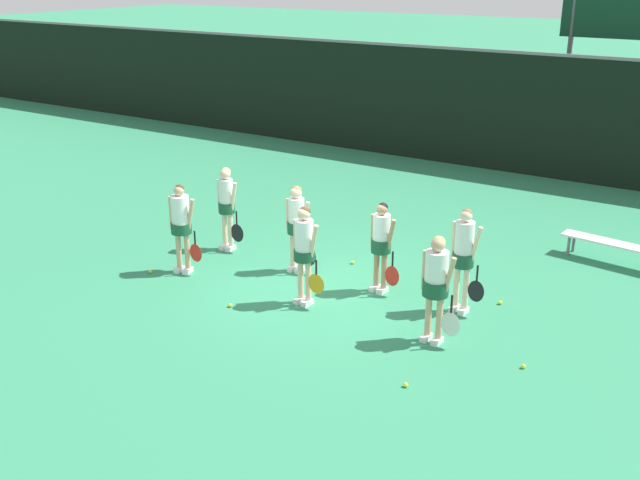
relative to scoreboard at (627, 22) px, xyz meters
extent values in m
plane|color=#2D7F56|center=(-2.30, -11.60, -3.99)|extent=(140.00, 140.00, 0.00)
cube|color=black|center=(-2.30, -1.97, -2.38)|extent=(60.00, 0.06, 3.21)
cube|color=slate|center=(-2.30, -1.97, -0.73)|extent=(60.00, 0.08, 0.08)
cylinder|color=#515156|center=(-1.41, 0.00, -1.39)|extent=(0.14, 0.14, 5.19)
cube|color=#0F3823|center=(0.00, 0.00, 0.38)|extent=(3.45, 0.12, 1.64)
cube|color=silver|center=(1.76, -7.43, -3.58)|extent=(1.93, 0.60, 0.04)
cylinder|color=slate|center=(1.00, -7.20, -3.79)|extent=(0.06, 0.06, 0.39)
cylinder|color=slate|center=(0.97, -7.45, -3.79)|extent=(0.06, 0.06, 0.39)
cylinder|color=tan|center=(-4.79, -12.23, -3.58)|extent=(0.10, 0.10, 0.81)
cylinder|color=tan|center=(-4.97, -12.26, -3.58)|extent=(0.10, 0.10, 0.81)
cube|color=white|center=(-4.78, -12.26, -3.94)|extent=(0.15, 0.26, 0.09)
cube|color=white|center=(-4.96, -12.29, -3.94)|extent=(0.15, 0.26, 0.09)
cylinder|color=#194C33|center=(-4.88, -12.25, -3.11)|extent=(0.39, 0.39, 0.20)
cylinder|color=white|center=(-4.88, -12.25, -2.83)|extent=(0.34, 0.34, 0.69)
sphere|color=tan|center=(-4.88, -12.25, -2.40)|extent=(0.19, 0.19, 0.19)
sphere|color=#4C331E|center=(-4.88, -12.23, -2.37)|extent=(0.18, 0.18, 0.18)
cylinder|color=tan|center=(-4.67, -12.21, -2.85)|extent=(0.22, 0.11, 0.65)
cylinder|color=tan|center=(-5.07, -12.28, -2.85)|extent=(0.08, 0.08, 0.65)
cylinder|color=black|center=(-4.59, -12.21, -3.25)|extent=(0.03, 0.03, 0.25)
ellipsoid|color=red|center=(-4.59, -12.21, -3.56)|extent=(0.30, 0.03, 0.35)
cylinder|color=beige|center=(-2.10, -12.18, -3.57)|extent=(0.10, 0.10, 0.83)
cylinder|color=beige|center=(-2.27, -12.16, -3.57)|extent=(0.10, 0.10, 0.83)
cube|color=white|center=(-2.11, -12.21, -3.94)|extent=(0.13, 0.25, 0.09)
cube|color=white|center=(-2.28, -12.19, -3.94)|extent=(0.13, 0.25, 0.09)
cylinder|color=#194C33|center=(-2.19, -12.17, -3.10)|extent=(0.36, 0.36, 0.18)
cylinder|color=white|center=(-2.19, -12.17, -2.82)|extent=(0.31, 0.31, 0.68)
sphere|color=beige|center=(-2.19, -12.17, -2.37)|extent=(0.21, 0.21, 0.21)
sphere|color=#4C331E|center=(-2.19, -12.15, -2.35)|extent=(0.20, 0.20, 0.20)
cylinder|color=beige|center=(-2.00, -12.19, -2.83)|extent=(0.22, 0.10, 0.65)
cylinder|color=beige|center=(-2.37, -12.15, -2.83)|extent=(0.08, 0.08, 0.65)
cylinder|color=black|center=(-1.92, -12.22, -3.24)|extent=(0.03, 0.03, 0.26)
ellipsoid|color=orange|center=(-1.92, -12.22, -3.54)|extent=(0.32, 0.03, 0.35)
cylinder|color=tan|center=(0.33, -12.24, -3.58)|extent=(0.10, 0.10, 0.82)
cylinder|color=tan|center=(0.14, -12.23, -3.58)|extent=(0.10, 0.10, 0.82)
cube|color=white|center=(0.33, -12.27, -3.94)|extent=(0.13, 0.25, 0.09)
cube|color=white|center=(0.14, -12.26, -3.94)|extent=(0.13, 0.25, 0.09)
cylinder|color=#194C33|center=(0.23, -12.23, -3.09)|extent=(0.40, 0.40, 0.24)
cylinder|color=white|center=(0.23, -12.23, -2.84)|extent=(0.35, 0.35, 0.67)
sphere|color=tan|center=(0.23, -12.23, -2.39)|extent=(0.22, 0.22, 0.22)
sphere|color=#D8B772|center=(0.24, -12.21, -2.37)|extent=(0.20, 0.20, 0.20)
cylinder|color=tan|center=(0.45, -12.25, -2.85)|extent=(0.21, 0.09, 0.64)
cylinder|color=tan|center=(0.03, -12.22, -2.85)|extent=(0.08, 0.08, 0.63)
cylinder|color=black|center=(0.52, -12.28, -3.26)|extent=(0.03, 0.03, 0.28)
ellipsoid|color=silver|center=(0.52, -12.28, -3.60)|extent=(0.31, 0.03, 0.39)
cylinder|color=beige|center=(-4.86, -10.87, -3.58)|extent=(0.10, 0.10, 0.81)
cylinder|color=beige|center=(-5.02, -10.86, -3.58)|extent=(0.10, 0.10, 0.81)
cube|color=white|center=(-4.86, -10.90, -3.94)|extent=(0.11, 0.24, 0.09)
cube|color=white|center=(-5.02, -10.89, -3.94)|extent=(0.11, 0.24, 0.09)
cylinder|color=#194C33|center=(-4.94, -10.86, -3.10)|extent=(0.33, 0.33, 0.22)
cylinder|color=white|center=(-4.94, -10.86, -2.84)|extent=(0.28, 0.28, 0.66)
sphere|color=beige|center=(-4.94, -10.86, -2.41)|extent=(0.22, 0.22, 0.22)
sphere|color=#D8B772|center=(-4.94, -10.84, -2.38)|extent=(0.20, 0.20, 0.20)
cylinder|color=beige|center=(-4.76, -10.87, -2.86)|extent=(0.21, 0.08, 0.63)
cylinder|color=beige|center=(-5.11, -10.86, -2.86)|extent=(0.08, 0.08, 0.63)
cylinder|color=black|center=(-4.68, -10.89, -3.26)|extent=(0.03, 0.03, 0.27)
ellipsoid|color=black|center=(-4.68, -10.89, -3.58)|extent=(0.32, 0.03, 0.37)
cylinder|color=beige|center=(-3.03, -11.05, -3.59)|extent=(0.10, 0.10, 0.79)
cylinder|color=beige|center=(-3.20, -11.06, -3.59)|extent=(0.10, 0.10, 0.79)
cube|color=white|center=(-3.03, -11.08, -3.94)|extent=(0.13, 0.25, 0.09)
cube|color=white|center=(-3.20, -11.09, -3.94)|extent=(0.13, 0.25, 0.09)
cylinder|color=#194C33|center=(-3.12, -11.05, -3.12)|extent=(0.34, 0.34, 0.22)
cylinder|color=white|center=(-3.12, -11.05, -2.88)|extent=(0.30, 0.30, 0.64)
sphere|color=beige|center=(-3.12, -11.05, -2.45)|extent=(0.22, 0.22, 0.22)
sphere|color=olive|center=(-3.12, -11.03, -2.42)|extent=(0.20, 0.20, 0.20)
cylinder|color=beige|center=(-2.93, -11.04, -2.89)|extent=(0.21, 0.09, 0.61)
cylinder|color=beige|center=(-3.29, -11.06, -2.89)|extent=(0.08, 0.08, 0.61)
cylinder|color=black|center=(-2.85, -11.05, -3.29)|extent=(0.03, 0.03, 0.28)
ellipsoid|color=black|center=(-2.85, -11.05, -3.63)|extent=(0.32, 0.03, 0.39)
cylinder|color=tan|center=(-1.27, -11.04, -3.60)|extent=(0.10, 0.10, 0.78)
cylinder|color=tan|center=(-1.43, -11.01, -3.60)|extent=(0.10, 0.10, 0.78)
cube|color=white|center=(-1.27, -11.07, -3.94)|extent=(0.14, 0.25, 0.09)
cube|color=white|center=(-1.44, -11.04, -3.94)|extent=(0.14, 0.25, 0.09)
cylinder|color=#194C33|center=(-1.35, -11.02, -3.12)|extent=(0.35, 0.35, 0.24)
cylinder|color=white|center=(-1.35, -11.02, -2.88)|extent=(0.30, 0.30, 0.65)
sphere|color=tan|center=(-1.35, -11.02, -2.46)|extent=(0.20, 0.20, 0.20)
sphere|color=black|center=(-1.35, -11.00, -2.43)|extent=(0.18, 0.18, 0.18)
cylinder|color=tan|center=(-1.16, -11.05, -2.90)|extent=(0.21, 0.10, 0.62)
cylinder|color=tan|center=(-1.53, -11.00, -2.90)|extent=(0.08, 0.08, 0.62)
cylinder|color=black|center=(-1.08, -11.08, -3.29)|extent=(0.03, 0.03, 0.27)
ellipsoid|color=red|center=(-1.08, -11.08, -3.61)|extent=(0.28, 0.03, 0.37)
cylinder|color=beige|center=(0.25, -11.03, -3.56)|extent=(0.10, 0.10, 0.86)
cylinder|color=beige|center=(0.08, -11.02, -3.56)|extent=(0.10, 0.10, 0.86)
cube|color=white|center=(0.25, -11.06, -3.94)|extent=(0.12, 0.25, 0.09)
cube|color=white|center=(0.08, -11.05, -3.94)|extent=(0.12, 0.25, 0.09)
cylinder|color=#194C33|center=(0.17, -11.03, -3.05)|extent=(0.35, 0.35, 0.23)
cylinder|color=white|center=(0.17, -11.03, -2.77)|extent=(0.31, 0.31, 0.73)
sphere|color=beige|center=(0.17, -11.03, -2.30)|extent=(0.20, 0.20, 0.20)
sphere|color=olive|center=(0.17, -11.01, -2.28)|extent=(0.18, 0.18, 0.18)
cylinder|color=beige|center=(0.36, -11.04, -2.78)|extent=(0.22, 0.09, 0.69)
cylinder|color=beige|center=(-0.02, -11.02, -2.78)|extent=(0.08, 0.08, 0.69)
cylinder|color=black|center=(0.44, -11.06, -3.22)|extent=(0.03, 0.03, 0.27)
ellipsoid|color=black|center=(0.44, -11.06, -3.54)|extent=(0.28, 0.03, 0.37)
sphere|color=#CCE033|center=(0.49, -13.65, -3.95)|extent=(0.07, 0.07, 0.07)
sphere|color=#CCE033|center=(0.65, -10.40, -3.95)|extent=(0.07, 0.07, 0.07)
sphere|color=#CCE033|center=(1.69, -12.28, -3.95)|extent=(0.07, 0.07, 0.07)
sphere|color=#CCE033|center=(-5.37, -12.64, -3.95)|extent=(0.07, 0.07, 0.07)
sphere|color=#CCE033|center=(-3.16, -12.98, -3.95)|extent=(0.07, 0.07, 0.07)
sphere|color=#CCE033|center=(-2.40, -10.19, -3.95)|extent=(0.07, 0.07, 0.07)
camera|label=1|loc=(4.34, -21.80, 1.50)|focal=42.00mm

